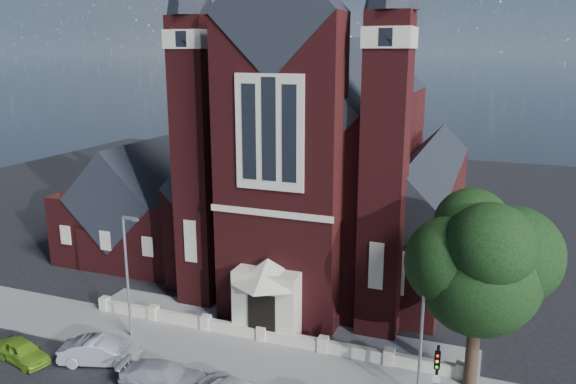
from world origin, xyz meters
name	(u,v)px	position (x,y,z in m)	size (l,w,h in m)	color
ground	(306,289)	(0.00, 15.00, 0.00)	(120.00, 120.00, 0.00)	black
pavement_strip	(249,357)	(0.00, 4.50, 0.00)	(60.00, 5.00, 0.12)	gray
forecourt_paving	(274,327)	(0.00, 8.50, 0.00)	(26.00, 3.00, 0.14)	gray
forecourt_wall	(262,341)	(0.00, 6.50, 0.00)	(24.00, 0.40, 0.90)	beige
church	(337,166)	(0.00, 22.94, 8.19)	(20.01, 34.90, 29.20)	#431112
parish_hall	(149,209)	(-16.00, 18.00, 4.01)	(12.00, 12.20, 10.24)	#431112
street_tree	(481,269)	(12.60, 5.71, 6.96)	(6.40, 6.60, 10.70)	black
street_lamp_left	(128,270)	(-7.91, 4.00, 4.60)	(1.16, 0.22, 8.09)	gray
street_lamp_right	(424,318)	(10.09, 4.00, 4.60)	(1.16, 0.22, 8.09)	gray
traffic_signal	(437,373)	(11.00, 2.43, 2.58)	(0.28, 0.42, 4.00)	black
car_lime_van	(23,351)	(-12.23, -0.64, 0.65)	(1.54, 3.84, 1.31)	#72AA22
car_silver_a	(100,351)	(-7.83, 0.83, 0.76)	(1.61, 4.62, 1.52)	gray
car_silver_b	(164,377)	(-2.94, -0.04, 0.71)	(1.99, 4.91, 1.42)	#AAACB2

